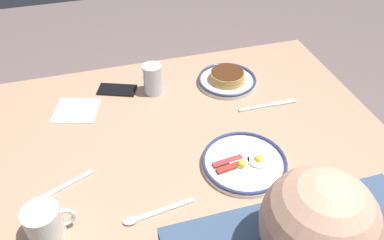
{
  "coord_description": "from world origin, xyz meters",
  "views": [
    {
      "loc": [
        0.26,
        0.97,
        1.63
      ],
      "look_at": [
        -0.01,
        0.02,
        0.78
      ],
      "focal_mm": 36.17,
      "sensor_mm": 36.0,
      "label": 1
    }
  ],
  "objects_px": {
    "butter_knife": "(268,105)",
    "plate_center_pancakes": "(244,162)",
    "coffee_mug": "(45,222)",
    "fork_near": "(65,186)",
    "plate_near_main": "(227,79)",
    "tea_spoon": "(149,215)",
    "cell_phone": "(117,90)",
    "paper_napkin": "(76,110)",
    "drinking_glass": "(153,81)"
  },
  "relations": [
    {
      "from": "plate_center_pancakes",
      "to": "drinking_glass",
      "type": "distance_m",
      "value": 0.49
    },
    {
      "from": "plate_center_pancakes",
      "to": "drinking_glass",
      "type": "height_order",
      "value": "drinking_glass"
    },
    {
      "from": "tea_spoon",
      "to": "fork_near",
      "type": "bearing_deg",
      "value": -38.01
    },
    {
      "from": "drinking_glass",
      "to": "paper_napkin",
      "type": "distance_m",
      "value": 0.3
    },
    {
      "from": "plate_center_pancakes",
      "to": "plate_near_main",
      "type": "bearing_deg",
      "value": -103.11
    },
    {
      "from": "butter_knife",
      "to": "plate_center_pancakes",
      "type": "bearing_deg",
      "value": 52.27
    },
    {
      "from": "drinking_glass",
      "to": "cell_phone",
      "type": "distance_m",
      "value": 0.15
    },
    {
      "from": "butter_knife",
      "to": "coffee_mug",
      "type": "bearing_deg",
      "value": 23.48
    },
    {
      "from": "cell_phone",
      "to": "fork_near",
      "type": "height_order",
      "value": "cell_phone"
    },
    {
      "from": "butter_knife",
      "to": "paper_napkin",
      "type": "bearing_deg",
      "value": -13.65
    },
    {
      "from": "coffee_mug",
      "to": "butter_knife",
      "type": "distance_m",
      "value": 0.84
    },
    {
      "from": "coffee_mug",
      "to": "fork_near",
      "type": "height_order",
      "value": "coffee_mug"
    },
    {
      "from": "cell_phone",
      "to": "fork_near",
      "type": "relative_size",
      "value": 0.83
    },
    {
      "from": "fork_near",
      "to": "tea_spoon",
      "type": "relative_size",
      "value": 0.86
    },
    {
      "from": "drinking_glass",
      "to": "cell_phone",
      "type": "bearing_deg",
      "value": -19.5
    },
    {
      "from": "plate_center_pancakes",
      "to": "butter_knife",
      "type": "bearing_deg",
      "value": -127.73
    },
    {
      "from": "coffee_mug",
      "to": "butter_knife",
      "type": "height_order",
      "value": "coffee_mug"
    },
    {
      "from": "plate_center_pancakes",
      "to": "coffee_mug",
      "type": "distance_m",
      "value": 0.59
    },
    {
      "from": "plate_center_pancakes",
      "to": "fork_near",
      "type": "relative_size",
      "value": 1.52
    },
    {
      "from": "plate_center_pancakes",
      "to": "coffee_mug",
      "type": "xyz_separation_m",
      "value": [
        0.58,
        0.08,
        0.04
      ]
    },
    {
      "from": "paper_napkin",
      "to": "butter_knife",
      "type": "bearing_deg",
      "value": 166.35
    },
    {
      "from": "plate_center_pancakes",
      "to": "cell_phone",
      "type": "xyz_separation_m",
      "value": [
        0.32,
        -0.5,
        -0.01
      ]
    },
    {
      "from": "plate_near_main",
      "to": "plate_center_pancakes",
      "type": "height_order",
      "value": "plate_near_main"
    },
    {
      "from": "plate_near_main",
      "to": "tea_spoon",
      "type": "distance_m",
      "value": 0.68
    },
    {
      "from": "plate_center_pancakes",
      "to": "tea_spoon",
      "type": "distance_m",
      "value": 0.33
    },
    {
      "from": "coffee_mug",
      "to": "cell_phone",
      "type": "bearing_deg",
      "value": -113.62
    },
    {
      "from": "plate_near_main",
      "to": "butter_knife",
      "type": "bearing_deg",
      "value": 117.65
    },
    {
      "from": "plate_near_main",
      "to": "coffee_mug",
      "type": "relative_size",
      "value": 1.81
    },
    {
      "from": "drinking_glass",
      "to": "butter_knife",
      "type": "height_order",
      "value": "drinking_glass"
    },
    {
      "from": "butter_knife",
      "to": "cell_phone",
      "type": "bearing_deg",
      "value": -25.5
    },
    {
      "from": "paper_napkin",
      "to": "fork_near",
      "type": "relative_size",
      "value": 0.87
    },
    {
      "from": "paper_napkin",
      "to": "tea_spoon",
      "type": "xyz_separation_m",
      "value": [
        -0.16,
        0.52,
        0.0
      ]
    },
    {
      "from": "plate_center_pancakes",
      "to": "paper_napkin",
      "type": "height_order",
      "value": "plate_center_pancakes"
    },
    {
      "from": "paper_napkin",
      "to": "butter_knife",
      "type": "relative_size",
      "value": 0.66
    },
    {
      "from": "coffee_mug",
      "to": "butter_knife",
      "type": "bearing_deg",
      "value": -156.52
    },
    {
      "from": "plate_center_pancakes",
      "to": "fork_near",
      "type": "bearing_deg",
      "value": -6.94
    },
    {
      "from": "butter_knife",
      "to": "tea_spoon",
      "type": "xyz_separation_m",
      "value": [
        0.51,
        0.35,
        0.0
      ]
    },
    {
      "from": "plate_near_main",
      "to": "tea_spoon",
      "type": "xyz_separation_m",
      "value": [
        0.42,
        0.53,
        -0.02
      ]
    },
    {
      "from": "fork_near",
      "to": "butter_knife",
      "type": "bearing_deg",
      "value": -165.64
    },
    {
      "from": "coffee_mug",
      "to": "plate_center_pancakes",
      "type": "bearing_deg",
      "value": -171.67
    },
    {
      "from": "cell_phone",
      "to": "butter_knife",
      "type": "height_order",
      "value": "cell_phone"
    },
    {
      "from": "plate_center_pancakes",
      "to": "paper_napkin",
      "type": "distance_m",
      "value": 0.64
    },
    {
      "from": "paper_napkin",
      "to": "coffee_mug",
      "type": "bearing_deg",
      "value": 79.16
    },
    {
      "from": "paper_napkin",
      "to": "plate_center_pancakes",
      "type": "bearing_deg",
      "value": 139.28
    },
    {
      "from": "drinking_glass",
      "to": "fork_near",
      "type": "relative_size",
      "value": 0.68
    },
    {
      "from": "cell_phone",
      "to": "paper_napkin",
      "type": "relative_size",
      "value": 0.96
    },
    {
      "from": "paper_napkin",
      "to": "plate_near_main",
      "type": "bearing_deg",
      "value": -178.53
    },
    {
      "from": "drinking_glass",
      "to": "cell_phone",
      "type": "xyz_separation_m",
      "value": [
        0.13,
        -0.05,
        -0.05
      ]
    },
    {
      "from": "fork_near",
      "to": "plate_center_pancakes",
      "type": "bearing_deg",
      "value": 173.06
    },
    {
      "from": "tea_spoon",
      "to": "cell_phone",
      "type": "bearing_deg",
      "value": -89.43
    }
  ]
}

